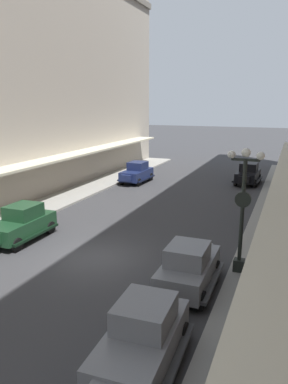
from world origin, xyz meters
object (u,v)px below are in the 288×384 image
parked_car_1 (137,172)px  parked_car_4 (189,265)px  parked_car_0 (248,173)px  parked_car_2 (142,336)px  lamp_post_with_clock (243,206)px  parked_car_3 (21,222)px

parked_car_1 → parked_car_4: 19.81m
parked_car_0 → parked_car_2: bearing=-89.6°
lamp_post_with_clock → parked_car_2: bearing=-103.6°
parked_car_3 → parked_car_4: (9.50, -1.83, 0.00)m
parked_car_3 → lamp_post_with_clock: 11.33m
parked_car_3 → parked_car_2: bearing=-34.8°
parked_car_0 → parked_car_1: size_ratio=1.00×
parked_car_1 → lamp_post_with_clock: size_ratio=0.83×
parked_car_3 → parked_car_1: bearing=90.2°
parked_car_2 → parked_car_4: bearing=90.1°
parked_car_4 → parked_car_0: bearing=90.5°
parked_car_0 → lamp_post_with_clock: size_ratio=0.84×
parked_car_2 → lamp_post_with_clock: size_ratio=0.84×
parked_car_2 → parked_car_3: (-9.51, 6.60, 0.00)m
parked_car_1 → parked_car_4: size_ratio=1.01×
lamp_post_with_clock → parked_car_1: bearing=126.0°
parked_car_1 → parked_car_2: (9.57, -22.12, 0.00)m
parked_car_0 → parked_car_2: (0.19, -25.30, 0.00)m
parked_car_3 → lamp_post_with_clock: size_ratio=0.83×
parked_car_2 → lamp_post_with_clock: (1.63, 6.72, 2.04)m
parked_car_4 → lamp_post_with_clock: (1.64, 1.96, 2.04)m
parked_car_1 → lamp_post_with_clock: lamp_post_with_clock is taller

